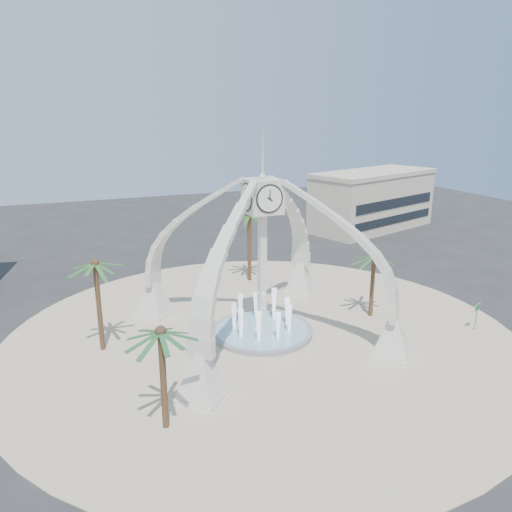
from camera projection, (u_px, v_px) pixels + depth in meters
name	position (u px, v px, depth m)	size (l,w,h in m)	color
ground	(262.00, 334.00, 39.62)	(140.00, 140.00, 0.00)	#282828
plaza	(262.00, 334.00, 39.62)	(40.00, 40.00, 0.06)	tan
clock_tower	(262.00, 256.00, 37.81)	(17.94, 17.94, 16.30)	beige
fountain	(262.00, 331.00, 39.54)	(8.00, 8.00, 3.62)	gray
building_ne	(373.00, 200.00, 74.31)	(21.87, 14.17, 8.60)	beige
palm_east	(374.00, 257.00, 41.65)	(4.16, 4.16, 6.11)	brown
palm_west	(95.00, 265.00, 35.16)	(4.08, 4.08, 7.46)	brown
palm_north	(249.00, 216.00, 50.31)	(4.64, 4.64, 7.76)	brown
palm_south	(161.00, 333.00, 26.31)	(4.74, 4.74, 6.60)	brown
street_sign	(477.00, 311.00, 39.84)	(0.83, 0.30, 2.36)	slate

